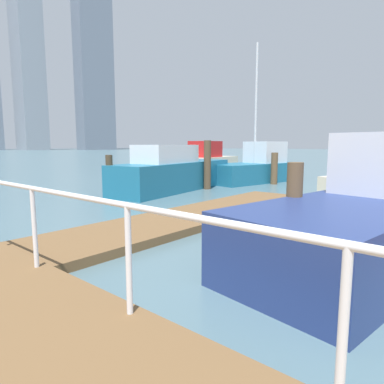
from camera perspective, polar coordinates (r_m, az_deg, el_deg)
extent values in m
cube|color=brown|center=(9.06, -0.34, -4.27)|extent=(10.17, 2.00, 0.18)
cylinder|color=white|center=(2.29, 23.87, -20.90)|extent=(0.06, 0.06, 1.05)
cylinder|color=white|center=(3.32, -10.52, -11.20)|extent=(0.06, 0.06, 1.05)
cylinder|color=white|center=(4.91, -24.83, -5.51)|extent=(0.06, 0.06, 1.05)
cylinder|color=white|center=(5.71, -29.17, 1.35)|extent=(0.06, 28.86, 0.06)
cylinder|color=brown|center=(15.43, 2.58, 4.54)|extent=(0.32, 0.32, 2.19)
cylinder|color=#473826|center=(13.17, -13.61, 2.51)|extent=(0.26, 0.26, 1.63)
cylinder|color=brown|center=(6.40, 16.63, -2.82)|extent=(0.28, 0.28, 1.69)
cylinder|color=brown|center=(17.86, 13.57, 3.84)|extent=(0.34, 0.34, 1.61)
cube|color=#1E6B8C|center=(18.69, 10.36, 3.21)|extent=(5.79, 3.02, 1.02)
cube|color=white|center=(19.28, 12.10, 6.53)|extent=(2.06, 1.94, 1.15)
cylinder|color=silver|center=(18.74, 10.64, 14.22)|extent=(0.12, 0.12, 6.17)
cube|color=#1E6B8C|center=(15.20, -2.82, 2.69)|extent=(7.22, 2.93, 1.24)
cube|color=white|center=(14.59, -4.33, 6.39)|extent=(3.18, 1.91, 0.76)
cube|color=beige|center=(23.49, 3.14, 4.46)|extent=(4.93, 2.34, 1.18)
cube|color=red|center=(22.85, 2.26, 7.17)|extent=(2.26, 1.67, 1.05)
cube|color=navy|center=(7.08, 28.51, -4.98)|extent=(6.94, 3.09, 1.08)
cube|color=#8C939E|center=(148.50, -25.77, 19.92)|extent=(9.28, 11.16, 69.58)
cube|color=slate|center=(147.24, -16.18, 22.39)|extent=(14.12, 8.51, 79.07)
cube|color=#8C939E|center=(171.52, -15.63, 18.58)|extent=(7.73, 10.64, 69.15)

